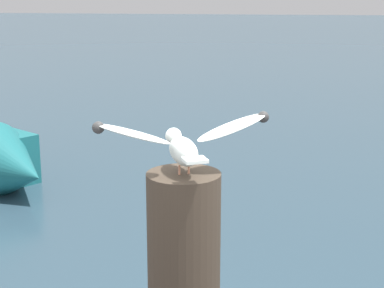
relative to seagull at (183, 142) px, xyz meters
The scene contains 1 object.
seagull is the anchor object (origin of this frame).
Camera 1 is at (0.32, -2.51, 2.87)m, focal length 59.75 mm.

